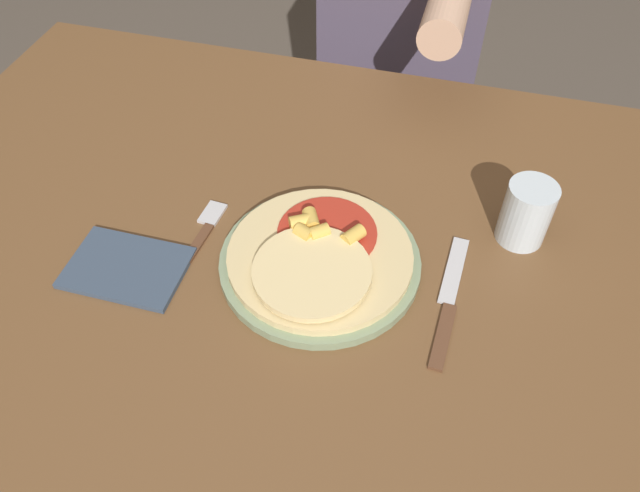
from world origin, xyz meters
TOP-DOWN VIEW (x-y plane):
  - ground_plane at (0.00, 0.00)m, footprint 8.00×8.00m
  - dining_table at (0.00, 0.00)m, footprint 1.30×0.92m
  - plate at (0.05, -0.03)m, footprint 0.27×0.27m
  - pizza at (0.05, -0.04)m, footprint 0.25×0.25m
  - fork at (-0.13, -0.03)m, footprint 0.03×0.18m
  - knife at (0.23, -0.05)m, footprint 0.03×0.22m
  - drinking_glass at (0.31, 0.10)m, footprint 0.07×0.07m
  - napkin at (-0.20, -0.11)m, footprint 0.16×0.11m
  - person_diner at (0.04, 0.73)m, footprint 0.35×0.52m

SIDE VIEW (x-z plane):
  - ground_plane at x=0.00m, z-range 0.00..0.00m
  - dining_table at x=0.00m, z-range 0.27..0.99m
  - person_diner at x=0.04m, z-range 0.11..1.30m
  - fork at x=-0.13m, z-range 0.72..0.73m
  - knife at x=0.23m, z-range 0.72..0.73m
  - napkin at x=-0.20m, z-range 0.72..0.73m
  - plate at x=0.05m, z-range 0.72..0.74m
  - pizza at x=0.05m, z-range 0.73..0.76m
  - drinking_glass at x=0.31m, z-range 0.72..0.82m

